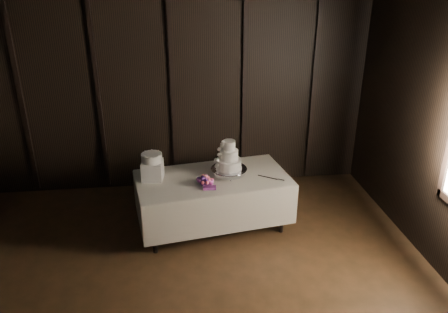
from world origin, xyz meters
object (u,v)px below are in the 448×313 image
at_px(display_table, 213,200).
at_px(cake_stand, 229,172).
at_px(small_cake, 152,158).
at_px(box_pedestal, 153,170).
at_px(bouquet, 205,181).
at_px(wedding_cake, 227,158).

xyz_separation_m(display_table, cake_stand, (0.22, 0.05, 0.39)).
bearing_deg(small_cake, box_pedestal, 0.00).
bearing_deg(bouquet, wedding_cake, 37.16).
bearing_deg(box_pedestal, display_table, -3.34).
relative_size(wedding_cake, small_cake, 1.48).
bearing_deg(box_pedestal, bouquet, -20.40).
bearing_deg(cake_stand, display_table, -166.43).
relative_size(wedding_cake, box_pedestal, 1.52).
distance_m(cake_stand, box_pedestal, 1.00).
distance_m(wedding_cake, small_cake, 0.97).
height_order(wedding_cake, small_cake, wedding_cake).
height_order(cake_stand, small_cake, small_cake).
bearing_deg(display_table, cake_stand, 4.46).
height_order(cake_stand, wedding_cake, wedding_cake).
bearing_deg(display_table, wedding_cake, 1.75).
xyz_separation_m(display_table, bouquet, (-0.12, -0.20, 0.40)).
xyz_separation_m(cake_stand, wedding_cake, (-0.03, -0.02, 0.20)).
bearing_deg(cake_stand, box_pedestal, -179.53).
distance_m(bouquet, small_cake, 0.74).
bearing_deg(small_cake, bouquet, -20.40).
bearing_deg(small_cake, display_table, -3.34).
bearing_deg(box_pedestal, wedding_cake, -0.49).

